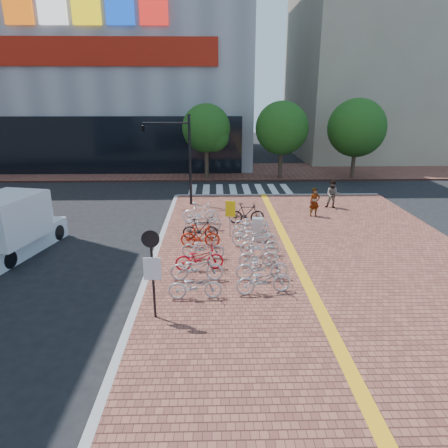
{
  "coord_description": "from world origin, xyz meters",
  "views": [
    {
      "loc": [
        -1.39,
        -14.81,
        6.78
      ],
      "look_at": [
        -0.97,
        1.96,
        1.3
      ],
      "focal_mm": 32.0,
      "sensor_mm": 36.0,
      "label": 1
    }
  ],
  "objects_px": {
    "bike_11": "(260,244)",
    "notice_sign": "(152,264)",
    "bike_6": "(203,221)",
    "bike_14": "(251,222)",
    "bike_3": "(203,247)",
    "yellow_sign": "(230,212)",
    "traffic_light_pole": "(169,143)",
    "bike_5": "(200,229)",
    "utility_box": "(257,229)",
    "bike_8": "(264,280)",
    "bike_12": "(254,236)",
    "bike_10": "(258,256)",
    "bike_4": "(200,236)",
    "bike_15": "(247,214)",
    "bike_13": "(251,227)",
    "box_truck": "(13,224)",
    "bike_0": "(195,286)",
    "bike_2": "(199,258)",
    "bike_1": "(197,267)",
    "pedestrian_a": "(315,202)",
    "bike_7": "(200,213)",
    "pedestrian_b": "(333,195)",
    "bike_9": "(262,267)"
  },
  "relations": [
    {
      "from": "bike_14",
      "to": "traffic_light_pole",
      "type": "xyz_separation_m",
      "value": [
        -4.59,
        5.3,
        3.34
      ]
    },
    {
      "from": "bike_5",
      "to": "utility_box",
      "type": "bearing_deg",
      "value": -95.08
    },
    {
      "from": "utility_box",
      "to": "bike_1",
      "type": "bearing_deg",
      "value": -122.88
    },
    {
      "from": "yellow_sign",
      "to": "bike_15",
      "type": "bearing_deg",
      "value": 64.24
    },
    {
      "from": "pedestrian_a",
      "to": "bike_10",
      "type": "bearing_deg",
      "value": -128.5
    },
    {
      "from": "notice_sign",
      "to": "traffic_light_pole",
      "type": "bearing_deg",
      "value": 93.71
    },
    {
      "from": "bike_1",
      "to": "bike_14",
      "type": "height_order",
      "value": "bike_1"
    },
    {
      "from": "notice_sign",
      "to": "box_truck",
      "type": "height_order",
      "value": "notice_sign"
    },
    {
      "from": "bike_15",
      "to": "utility_box",
      "type": "xyz_separation_m",
      "value": [
        0.31,
        -2.59,
        -0.01
      ]
    },
    {
      "from": "notice_sign",
      "to": "yellow_sign",
      "type": "bearing_deg",
      "value": 70.43
    },
    {
      "from": "bike_12",
      "to": "box_truck",
      "type": "height_order",
      "value": "box_truck"
    },
    {
      "from": "bike_9",
      "to": "bike_10",
      "type": "bearing_deg",
      "value": -1.13
    },
    {
      "from": "bike_7",
      "to": "pedestrian_b",
      "type": "distance_m",
      "value": 8.41
    },
    {
      "from": "bike_10",
      "to": "bike_4",
      "type": "bearing_deg",
      "value": 41.1
    },
    {
      "from": "yellow_sign",
      "to": "box_truck",
      "type": "distance_m",
      "value": 9.77
    },
    {
      "from": "bike_7",
      "to": "traffic_light_pole",
      "type": "distance_m",
      "value": 5.46
    },
    {
      "from": "bike_10",
      "to": "bike_12",
      "type": "distance_m",
      "value": 2.18
    },
    {
      "from": "bike_6",
      "to": "notice_sign",
      "type": "bearing_deg",
      "value": 164.34
    },
    {
      "from": "bike_13",
      "to": "bike_14",
      "type": "height_order",
      "value": "bike_13"
    },
    {
      "from": "bike_12",
      "to": "bike_6",
      "type": "bearing_deg",
      "value": 51.26
    },
    {
      "from": "bike_8",
      "to": "box_truck",
      "type": "relative_size",
      "value": 0.39
    },
    {
      "from": "notice_sign",
      "to": "traffic_light_pole",
      "type": "xyz_separation_m",
      "value": [
        -0.87,
        13.44,
        1.98
      ]
    },
    {
      "from": "bike_2",
      "to": "bike_11",
      "type": "relative_size",
      "value": 1.09
    },
    {
      "from": "bike_13",
      "to": "bike_15",
      "type": "xyz_separation_m",
      "value": [
        -0.08,
        2.08,
        0.07
      ]
    },
    {
      "from": "bike_11",
      "to": "bike_12",
      "type": "height_order",
      "value": "bike_12"
    },
    {
      "from": "bike_3",
      "to": "bike_7",
      "type": "xyz_separation_m",
      "value": [
        -0.25,
        4.78,
        0.11
      ]
    },
    {
      "from": "bike_12",
      "to": "bike_15",
      "type": "height_order",
      "value": "bike_15"
    },
    {
      "from": "bike_5",
      "to": "bike_7",
      "type": "bearing_deg",
      "value": 2.2
    },
    {
      "from": "bike_6",
      "to": "bike_14",
      "type": "distance_m",
      "value": 2.43
    },
    {
      "from": "bike_6",
      "to": "bike_14",
      "type": "relative_size",
      "value": 1.07
    },
    {
      "from": "bike_2",
      "to": "bike_8",
      "type": "bearing_deg",
      "value": -138.69
    },
    {
      "from": "bike_5",
      "to": "notice_sign",
      "type": "xyz_separation_m",
      "value": [
        -1.19,
        -7.02,
        1.31
      ]
    },
    {
      "from": "bike_5",
      "to": "bike_13",
      "type": "xyz_separation_m",
      "value": [
        2.46,
        0.24,
        -0.01
      ]
    },
    {
      "from": "bike_15",
      "to": "pedestrian_b",
      "type": "distance_m",
      "value": 6.23
    },
    {
      "from": "notice_sign",
      "to": "bike_8",
      "type": "bearing_deg",
      "value": 22.95
    },
    {
      "from": "bike_6",
      "to": "bike_9",
      "type": "relative_size",
      "value": 0.95
    },
    {
      "from": "bike_2",
      "to": "utility_box",
      "type": "xyz_separation_m",
      "value": [
        2.62,
        3.23,
        0.06
      ]
    },
    {
      "from": "bike_0",
      "to": "bike_8",
      "type": "bearing_deg",
      "value": -85.36
    },
    {
      "from": "bike_2",
      "to": "bike_9",
      "type": "bearing_deg",
      "value": -119.26
    },
    {
      "from": "bike_12",
      "to": "bike_14",
      "type": "distance_m",
      "value": 2.21
    },
    {
      "from": "bike_12",
      "to": "yellow_sign",
      "type": "height_order",
      "value": "yellow_sign"
    },
    {
      "from": "bike_13",
      "to": "bike_10",
      "type": "bearing_deg",
      "value": 167.26
    },
    {
      "from": "bike_1",
      "to": "pedestrian_a",
      "type": "xyz_separation_m",
      "value": [
        6.32,
        8.07,
        0.3
      ]
    },
    {
      "from": "bike_4",
      "to": "bike_12",
      "type": "xyz_separation_m",
      "value": [
        2.44,
        -0.06,
        -0.01
      ]
    },
    {
      "from": "bike_3",
      "to": "yellow_sign",
      "type": "relative_size",
      "value": 1.01
    },
    {
      "from": "bike_13",
      "to": "utility_box",
      "type": "xyz_separation_m",
      "value": [
        0.24,
        -0.51,
        0.06
      ]
    },
    {
      "from": "bike_5",
      "to": "notice_sign",
      "type": "height_order",
      "value": "notice_sign"
    },
    {
      "from": "bike_4",
      "to": "pedestrian_b",
      "type": "xyz_separation_m",
      "value": [
        7.82,
        6.33,
        0.3
      ]
    },
    {
      "from": "bike_11",
      "to": "notice_sign",
      "type": "bearing_deg",
      "value": 136.82
    },
    {
      "from": "bike_14",
      "to": "traffic_light_pole",
      "type": "relative_size",
      "value": 0.32
    }
  ]
}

